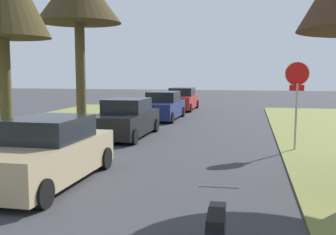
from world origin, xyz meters
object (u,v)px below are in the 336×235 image
(stop_sign_far, at_px, (297,86))
(parked_motorcycle, at_px, (216,234))
(parked_sedan_black, at_px, (126,119))
(parked_sedan_tan, at_px, (46,153))
(parked_sedan_red, at_px, (182,100))
(parked_sedan_navy, at_px, (163,107))

(stop_sign_far, relative_size, parked_motorcycle, 1.45)
(parked_sedan_black, height_order, parked_motorcycle, parked_sedan_black)
(parked_sedan_tan, xyz_separation_m, parked_motorcycle, (4.37, -3.38, -0.24))
(stop_sign_far, height_order, parked_motorcycle, stop_sign_far)
(parked_sedan_red, height_order, parked_motorcycle, parked_sedan_red)
(parked_sedan_navy, height_order, parked_sedan_red, same)
(parked_sedan_black, distance_m, parked_sedan_navy, 6.31)
(parked_sedan_navy, distance_m, parked_sedan_red, 5.92)
(parked_sedan_black, distance_m, parked_sedan_red, 12.23)
(parked_sedan_tan, xyz_separation_m, parked_sedan_black, (-0.26, 7.01, 0.00))
(parked_sedan_tan, height_order, parked_motorcycle, parked_sedan_tan)
(parked_sedan_navy, relative_size, parked_motorcycle, 2.15)
(parked_sedan_tan, bearing_deg, parked_sedan_red, 90.10)
(parked_motorcycle, bearing_deg, stop_sign_far, 77.57)
(parked_sedan_tan, bearing_deg, parked_sedan_navy, 90.44)
(parked_sedan_tan, height_order, parked_sedan_red, same)
(stop_sign_far, bearing_deg, parked_sedan_black, 165.70)
(parked_sedan_navy, relative_size, parked_sedan_red, 1.00)
(parked_sedan_red, xyz_separation_m, parked_motorcycle, (4.40, -22.61, -0.24))
(stop_sign_far, bearing_deg, parked_sedan_navy, 128.71)
(parked_motorcycle, bearing_deg, parked_sedan_black, 114.05)
(parked_sedan_navy, bearing_deg, parked_sedan_black, -91.44)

